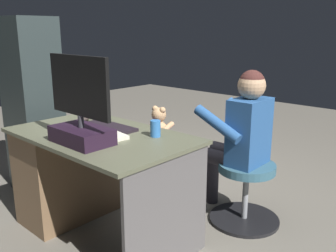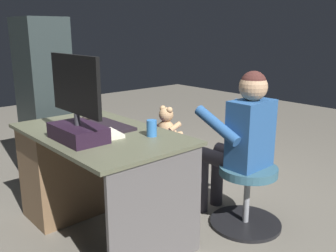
{
  "view_description": "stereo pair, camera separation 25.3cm",
  "coord_description": "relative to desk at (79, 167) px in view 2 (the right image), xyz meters",
  "views": [
    {
      "loc": [
        -1.9,
        1.8,
        1.4
      ],
      "look_at": [
        -0.21,
        -0.04,
        0.74
      ],
      "focal_mm": 39.29,
      "sensor_mm": 36.0,
      "label": 1
    },
    {
      "loc": [
        -2.07,
        1.62,
        1.4
      ],
      "look_at": [
        -0.21,
        -0.04,
        0.74
      ],
      "focal_mm": 39.29,
      "sensor_mm": 36.0,
      "label": 2
    }
  ],
  "objects": [
    {
      "name": "office_chair_teddy",
      "position": [
        -0.05,
        -0.83,
        -0.13
      ],
      "size": [
        0.54,
        0.54,
        0.46
      ],
      "color": "black",
      "rests_on": "ground_plane"
    },
    {
      "name": "tv_remote",
      "position": [
        -0.1,
        -0.01,
        0.35
      ],
      "size": [
        0.07,
        0.16,
        0.02
      ],
      "primitive_type": "cube",
      "rotation": [
        0.0,
        0.0,
        0.18
      ],
      "color": "black",
      "rests_on": "desk"
    },
    {
      "name": "visitor_chair",
      "position": [
        -0.95,
        -0.82,
        -0.13
      ],
      "size": [
        0.52,
        0.52,
        0.46
      ],
      "color": "black",
      "rests_on": "ground_plane"
    },
    {
      "name": "equipment_rack",
      "position": [
        0.74,
        -0.09,
        0.36
      ],
      "size": [
        0.44,
        0.36,
        1.5
      ],
      "primitive_type": "cube",
      "color": "#273030",
      "rests_on": "ground_plane"
    },
    {
      "name": "desk",
      "position": [
        0.0,
        0.0,
        0.0
      ],
      "size": [
        1.26,
        0.76,
        0.73
      ],
      "color": "#575943",
      "rests_on": "ground_plane"
    },
    {
      "name": "notebook_binder",
      "position": [
        -0.43,
        0.09,
        0.35
      ],
      "size": [
        0.26,
        0.33,
        0.02
      ],
      "primitive_type": "cube",
      "rotation": [
        0.0,
        0.0,
        -0.15
      ],
      "color": "beige",
      "rests_on": "desk"
    },
    {
      "name": "person",
      "position": [
        -0.86,
        -0.83,
        0.28
      ],
      "size": [
        0.52,
        0.48,
        1.13
      ],
      "color": "#27528B",
      "rests_on": "ground_plane"
    },
    {
      "name": "monitor",
      "position": [
        -0.4,
        0.2,
        0.5
      ],
      "size": [
        0.54,
        0.23,
        0.52
      ],
      "color": "black",
      "rests_on": "desk"
    },
    {
      "name": "ground_plane",
      "position": [
        -0.32,
        -0.39,
        -0.39
      ],
      "size": [
        10.0,
        10.0,
        0.0
      ],
      "primitive_type": "plane",
      "color": "slate"
    },
    {
      "name": "cup",
      "position": [
        -0.64,
        -0.2,
        0.4
      ],
      "size": [
        0.07,
        0.07,
        0.11
      ],
      "primitive_type": "cylinder",
      "color": "#3372BF",
      "rests_on": "desk"
    },
    {
      "name": "teddy_bear",
      "position": [
        -0.05,
        -0.85,
        0.2
      ],
      "size": [
        0.21,
        0.21,
        0.3
      ],
      "color": "tan",
      "rests_on": "office_chair_teddy"
    },
    {
      "name": "keyboard",
      "position": [
        -0.26,
        -0.14,
        0.35
      ],
      "size": [
        0.42,
        0.14,
        0.02
      ],
      "primitive_type": "cube",
      "color": "black",
      "rests_on": "desk"
    },
    {
      "name": "computer_mouse",
      "position": [
        0.04,
        -0.12,
        0.36
      ],
      "size": [
        0.06,
        0.1,
        0.04
      ],
      "primitive_type": "ellipsoid",
      "color": "#2D2523",
      "rests_on": "desk"
    }
  ]
}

